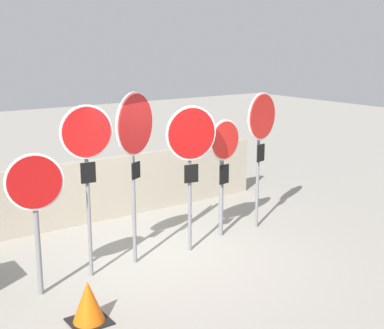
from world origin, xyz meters
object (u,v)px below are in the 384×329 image
Objects in this scene: stop_sign_5 at (261,127)px; stop_sign_0 at (35,195)px; stop_sign_3 at (191,144)px; stop_sign_4 at (224,156)px; stop_sign_1 at (87,148)px; stop_sign_2 at (135,136)px; traffic_cone_0 at (88,302)px.

stop_sign_0 is at bearing 169.56° from stop_sign_5.
stop_sign_4 is at bearing 25.41° from stop_sign_3.
stop_sign_1 is 0.80m from stop_sign_2.
stop_sign_1 is 3.44m from stop_sign_5.
traffic_cone_0 is (-1.39, -1.23, -1.75)m from stop_sign_2.
stop_sign_5 is at bearing 18.65° from traffic_cone_0.
stop_sign_3 is 0.96× the size of stop_sign_5.
stop_sign_2 is at bearing 41.56° from traffic_cone_0.
stop_sign_3 is at bearing 26.00° from traffic_cone_0.
stop_sign_4 is at bearing 162.51° from stop_sign_5.
stop_sign_3 is at bearing -172.53° from stop_sign_4.
traffic_cone_0 is at bearing -165.34° from stop_sign_4.
stop_sign_4 is (1.82, 0.16, -0.56)m from stop_sign_2.
stop_sign_2 is 1.07× the size of stop_sign_5.
stop_sign_0 is 2.60m from stop_sign_3.
stop_sign_2 is 4.92× the size of traffic_cone_0.
stop_sign_5 is at bearing 16.40° from stop_sign_3.
stop_sign_1 is 1.75m from stop_sign_3.
stop_sign_0 is 0.98m from stop_sign_1.
stop_sign_2 reaches higher than traffic_cone_0.
stop_sign_4 is 0.93m from stop_sign_5.
stop_sign_2 reaches higher than stop_sign_3.
stop_sign_5 is (2.64, 0.13, -0.12)m from stop_sign_2.
stop_sign_1 is 4.68× the size of traffic_cone_0.
stop_sign_2 is at bearing 9.45° from stop_sign_1.
stop_sign_4 is (2.61, 0.22, -0.47)m from stop_sign_1.
stop_sign_2 is 1.91m from stop_sign_4.
stop_sign_5 is at bearing -11.50° from stop_sign_4.
stop_sign_4 is (0.87, 0.25, -0.34)m from stop_sign_3.
stop_sign_3 is at bearing 4.39° from stop_sign_1.
stop_sign_3 is at bearing -32.79° from stop_sign_2.
stop_sign_2 is at bearing 176.28° from stop_sign_4.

